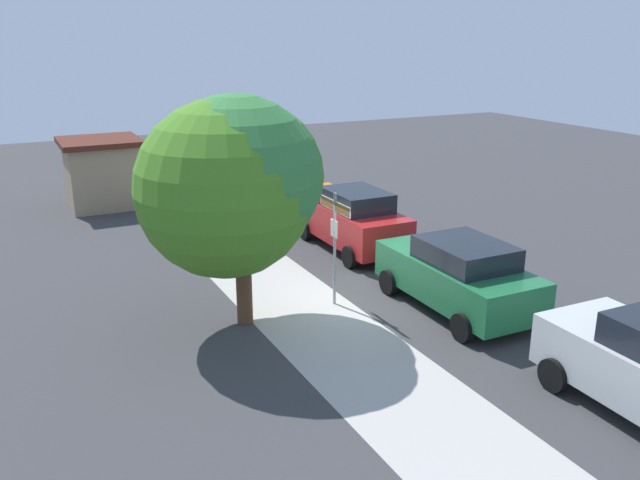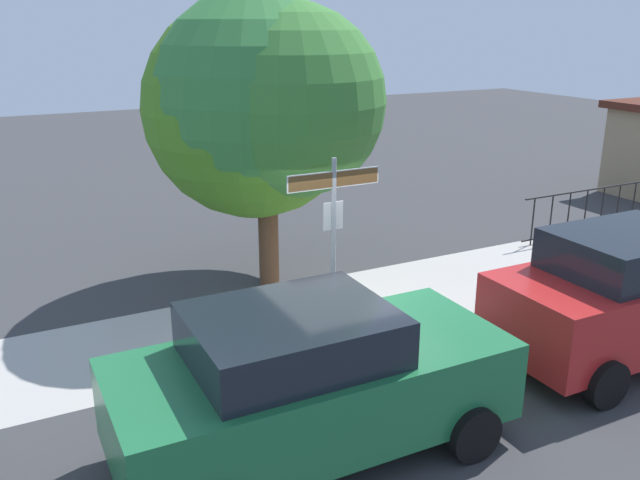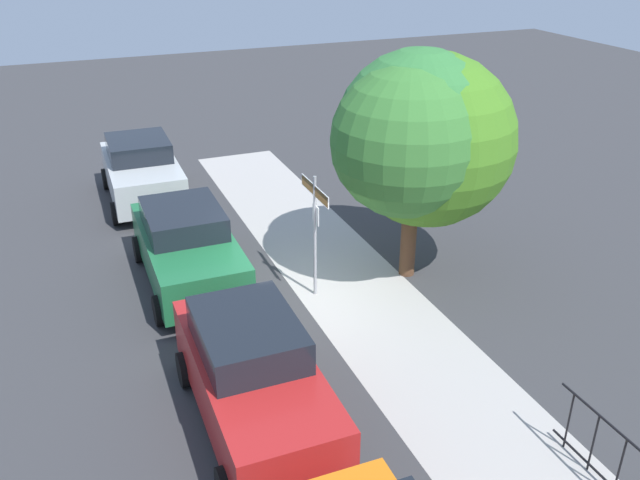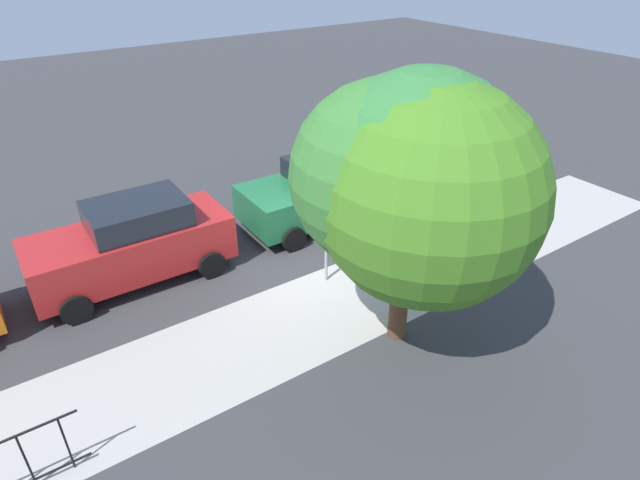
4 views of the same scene
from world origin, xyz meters
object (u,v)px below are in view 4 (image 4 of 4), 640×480
car_red (133,243)px  car_green (323,190)px  street_sign (327,203)px  car_silver (456,147)px  shade_tree (414,184)px

car_red → car_green: bearing=-179.8°
street_sign → car_silver: 7.51m
street_sign → car_green: size_ratio=0.63×
car_green → car_silver: bearing=-177.4°
street_sign → car_green: street_sign is taller
street_sign → car_red: size_ratio=0.64×
shade_tree → car_green: size_ratio=1.18×
street_sign → car_red: (3.51, -2.47, -1.01)m
shade_tree → car_red: (3.57, -4.92, -2.35)m
car_silver → car_green: car_silver is taller
shade_tree → car_silver: 8.89m
car_silver → car_green: size_ratio=0.96×
shade_tree → car_red: shade_tree is taller
street_sign → car_red: bearing=-35.1°
car_green → shade_tree: bearing=72.7°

